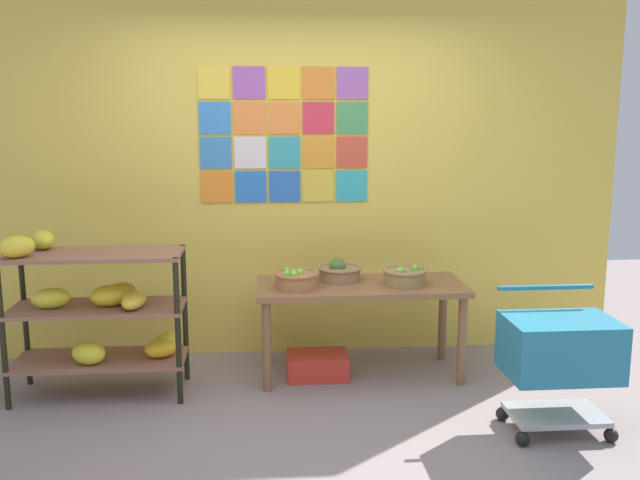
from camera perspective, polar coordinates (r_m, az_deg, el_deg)
name	(u,v)px	position (r m, az deg, el deg)	size (l,w,h in m)	color
ground	(312,448)	(3.97, -0.69, -16.60)	(9.17, 9.17, 0.00)	gray
back_wall_with_art	(295,162)	(5.17, -2.04, 6.40)	(4.87, 0.07, 2.88)	#E4C54A
banana_shelf_unit	(99,306)	(4.68, -17.62, -5.16)	(1.10, 0.53, 1.07)	black
display_table	(361,296)	(4.81, 3.33, -4.57)	(1.42, 0.62, 0.65)	brown
fruit_basket_back_left	(296,279)	(4.65, -1.97, -3.21)	(0.30, 0.30, 0.13)	#A56E43
fruit_basket_right	(405,275)	(4.78, 6.95, -2.89)	(0.30, 0.30, 0.14)	#987C4D
fruit_basket_back_right	(339,271)	(4.87, 1.58, -2.53)	(0.31, 0.31, 0.15)	#97714E
produce_crate_under_table	(317,365)	(4.89, -0.22, -10.19)	(0.42, 0.29, 0.16)	red
shopping_cart	(559,352)	(4.20, 18.98, -8.68)	(0.61, 0.47, 0.80)	black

